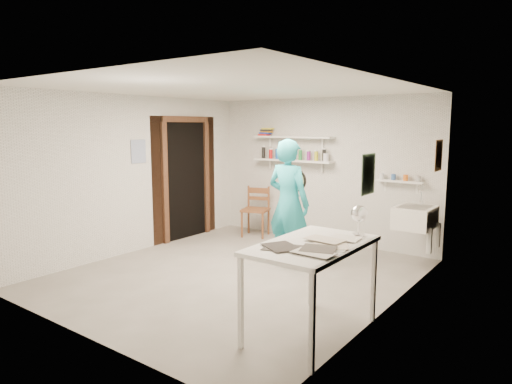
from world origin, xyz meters
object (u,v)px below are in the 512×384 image
Objects in this scene: man at (288,203)px; desk_lamp at (359,214)px; wall_clock at (296,180)px; work_table at (312,289)px; wooden_chair at (255,210)px; belfast_sink at (415,217)px.

man reaches higher than desk_lamp.
work_table is (1.34, -1.90, -0.74)m from wall_clock.
man reaches higher than work_table.
wooden_chair is at bearing -35.14° from man.
desk_lamp is at bearing 67.58° from work_table.
desk_lamp reaches higher than belfast_sink.
belfast_sink is 2.66m from work_table.
desk_lamp is at bearing -38.03° from wall_clock.
man is 1.82m from wooden_chair.
desk_lamp is (2.93, -2.25, 0.62)m from wooden_chair.
wooden_chair is 3.75m from desk_lamp.
desk_lamp reaches higher than wooden_chair.
man is at bearing 143.24° from desk_lamp.
desk_lamp is (0.22, 0.53, 0.66)m from work_table.
wall_clock reaches higher than work_table.
wall_clock is at bearing -51.00° from wooden_chair.
wooden_chair is (-1.38, 1.10, -0.41)m from man.
man is at bearing -56.76° from wooden_chair.
work_table is (2.71, -2.78, -0.03)m from wooden_chair.
wall_clock is 0.34× the size of wooden_chair.
wall_clock is at bearing 138.59° from desk_lamp.
desk_lamp is (1.56, -1.37, -0.08)m from wall_clock.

